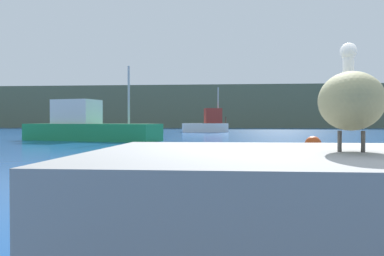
{
  "coord_description": "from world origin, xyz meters",
  "views": [
    {
      "loc": [
        -0.81,
        -3.87,
        1.09
      ],
      "look_at": [
        -2.43,
        14.5,
        0.79
      ],
      "focal_mm": 37.29,
      "sensor_mm": 36.0,
      "label": 1
    }
  ],
  "objects_px": {
    "fishing_boat_green": "(88,127)",
    "fishing_boat_white": "(208,123)",
    "pelican": "(351,100)",
    "mooring_buoy": "(313,144)"
  },
  "relations": [
    {
      "from": "pelican",
      "to": "mooring_buoy",
      "type": "relative_size",
      "value": 2.13
    },
    {
      "from": "pelican",
      "to": "fishing_boat_green",
      "type": "height_order",
      "value": "fishing_boat_green"
    },
    {
      "from": "fishing_boat_green",
      "to": "mooring_buoy",
      "type": "distance_m",
      "value": 13.65
    },
    {
      "from": "fishing_boat_green",
      "to": "fishing_boat_white",
      "type": "relative_size",
      "value": 1.73
    },
    {
      "from": "pelican",
      "to": "fishing_boat_white",
      "type": "distance_m",
      "value": 37.86
    },
    {
      "from": "pelican",
      "to": "mooring_buoy",
      "type": "bearing_deg",
      "value": 2.67
    },
    {
      "from": "fishing_boat_green",
      "to": "fishing_boat_white",
      "type": "distance_m",
      "value": 19.37
    },
    {
      "from": "fishing_boat_white",
      "to": "mooring_buoy",
      "type": "relative_size",
      "value": 8.22
    },
    {
      "from": "fishing_boat_green",
      "to": "fishing_boat_white",
      "type": "xyz_separation_m",
      "value": [
        6.02,
        18.41,
        0.12
      ]
    },
    {
      "from": "pelican",
      "to": "fishing_boat_green",
      "type": "distance_m",
      "value": 21.28
    }
  ]
}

